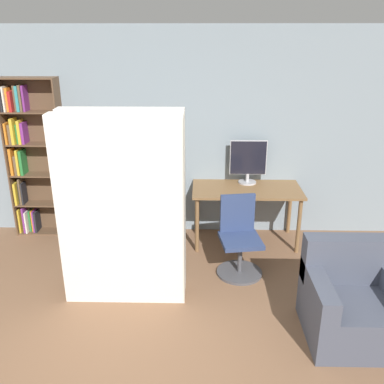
{
  "coord_description": "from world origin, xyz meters",
  "views": [
    {
      "loc": [
        0.49,
        -2.54,
        2.6
      ],
      "look_at": [
        0.4,
        1.6,
        1.05
      ],
      "focal_mm": 40.0,
      "sensor_mm": 36.0,
      "label": 1
    }
  ],
  "objects_px": {
    "bookshelf": "(31,157)",
    "armchair": "(354,302)",
    "monitor": "(248,160)",
    "mattress_near": "(122,214)",
    "mattress_far": "(126,203)",
    "office_chair": "(239,244)"
  },
  "relations": [
    {
      "from": "bookshelf",
      "to": "armchair",
      "type": "relative_size",
      "value": 2.45
    },
    {
      "from": "monitor",
      "to": "bookshelf",
      "type": "xyz_separation_m",
      "value": [
        -2.84,
        0.04,
        0.01
      ]
    },
    {
      "from": "monitor",
      "to": "mattress_near",
      "type": "height_order",
      "value": "mattress_near"
    },
    {
      "from": "bookshelf",
      "to": "armchair",
      "type": "height_order",
      "value": "bookshelf"
    },
    {
      "from": "armchair",
      "to": "mattress_far",
      "type": "bearing_deg",
      "value": 161.04
    },
    {
      "from": "bookshelf",
      "to": "armchair",
      "type": "xyz_separation_m",
      "value": [
        3.61,
        -2.06,
        -0.75
      ]
    },
    {
      "from": "bookshelf",
      "to": "mattress_far",
      "type": "bearing_deg",
      "value": -42.11
    },
    {
      "from": "monitor",
      "to": "office_chair",
      "type": "relative_size",
      "value": 0.64
    },
    {
      "from": "monitor",
      "to": "mattress_near",
      "type": "xyz_separation_m",
      "value": [
        -1.37,
        -1.56,
        -0.08
      ]
    },
    {
      "from": "monitor",
      "to": "mattress_far",
      "type": "distance_m",
      "value": 1.88
    },
    {
      "from": "monitor",
      "to": "office_chair",
      "type": "bearing_deg",
      "value": -99.7
    },
    {
      "from": "monitor",
      "to": "bookshelf",
      "type": "distance_m",
      "value": 2.84
    },
    {
      "from": "office_chair",
      "to": "armchair",
      "type": "height_order",
      "value": "office_chair"
    },
    {
      "from": "office_chair",
      "to": "armchair",
      "type": "xyz_separation_m",
      "value": [
        0.94,
        -1.05,
        -0.04
      ]
    },
    {
      "from": "office_chair",
      "to": "monitor",
      "type": "bearing_deg",
      "value": 80.3
    },
    {
      "from": "mattress_near",
      "to": "mattress_far",
      "type": "distance_m",
      "value": 0.27
    },
    {
      "from": "monitor",
      "to": "mattress_far",
      "type": "relative_size",
      "value": 0.3
    },
    {
      "from": "mattress_near",
      "to": "armchair",
      "type": "xyz_separation_m",
      "value": [
        2.15,
        -0.47,
        -0.65
      ]
    },
    {
      "from": "bookshelf",
      "to": "mattress_far",
      "type": "xyz_separation_m",
      "value": [
        1.47,
        -1.33,
        -0.1
      ]
    },
    {
      "from": "bookshelf",
      "to": "armchair",
      "type": "bearing_deg",
      "value": -29.74
    },
    {
      "from": "monitor",
      "to": "mattress_near",
      "type": "bearing_deg",
      "value": -131.26
    },
    {
      "from": "monitor",
      "to": "mattress_far",
      "type": "xyz_separation_m",
      "value": [
        -1.37,
        -1.29,
        -0.08
      ]
    }
  ]
}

